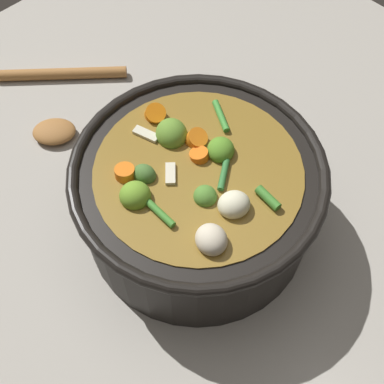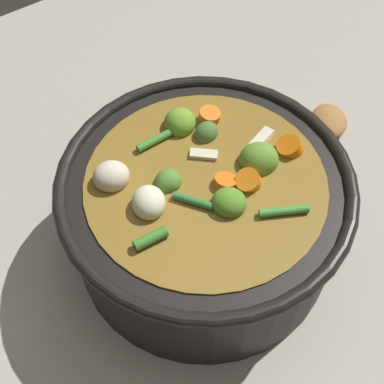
# 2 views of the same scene
# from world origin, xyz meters

# --- Properties ---
(ground_plane) EXTENTS (1.10, 1.10, 0.00)m
(ground_plane) POSITION_xyz_m (0.00, 0.00, 0.00)
(ground_plane) COLOR #9E998E
(cooking_pot) EXTENTS (0.30, 0.30, 0.14)m
(cooking_pot) POSITION_xyz_m (0.00, -0.00, 0.07)
(cooking_pot) COLOR black
(cooking_pot) RESTS_ON ground_plane
(wooden_spoon) EXTENTS (0.20, 0.20, 0.02)m
(wooden_spoon) POSITION_xyz_m (0.01, -0.30, 0.01)
(wooden_spoon) COLOR #9B6634
(wooden_spoon) RESTS_ON ground_plane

